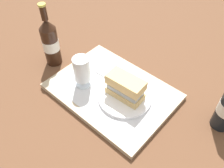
% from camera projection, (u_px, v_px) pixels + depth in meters
% --- Properties ---
extents(ground_plane, '(3.00, 3.00, 0.00)m').
position_uv_depth(ground_plane, '(112.00, 93.00, 0.90)').
color(ground_plane, brown).
extents(tray, '(0.44, 0.32, 0.02)m').
position_uv_depth(tray, '(112.00, 91.00, 0.89)').
color(tray, tan).
rests_on(tray, ground_plane).
extents(placemat, '(0.38, 0.27, 0.00)m').
position_uv_depth(placemat, '(112.00, 89.00, 0.89)').
color(placemat, silver).
rests_on(placemat, tray).
extents(plate, '(0.19, 0.19, 0.01)m').
position_uv_depth(plate, '(125.00, 97.00, 0.85)').
color(plate, white).
rests_on(plate, placemat).
extents(sandwich, '(0.14, 0.07, 0.08)m').
position_uv_depth(sandwich, '(125.00, 87.00, 0.82)').
color(sandwich, tan).
rests_on(sandwich, plate).
extents(beer_glass, '(0.06, 0.06, 0.12)m').
position_uv_depth(beer_glass, '(82.00, 71.00, 0.85)').
color(beer_glass, silver).
rests_on(beer_glass, placemat).
extents(napkin_folded, '(0.09, 0.07, 0.01)m').
position_uv_depth(napkin_folded, '(110.00, 72.00, 0.94)').
color(napkin_folded, white).
rests_on(napkin_folded, placemat).
extents(beer_bottle, '(0.07, 0.07, 0.27)m').
position_uv_depth(beer_bottle, '(50.00, 42.00, 0.95)').
color(beer_bottle, black).
rests_on(beer_bottle, ground_plane).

